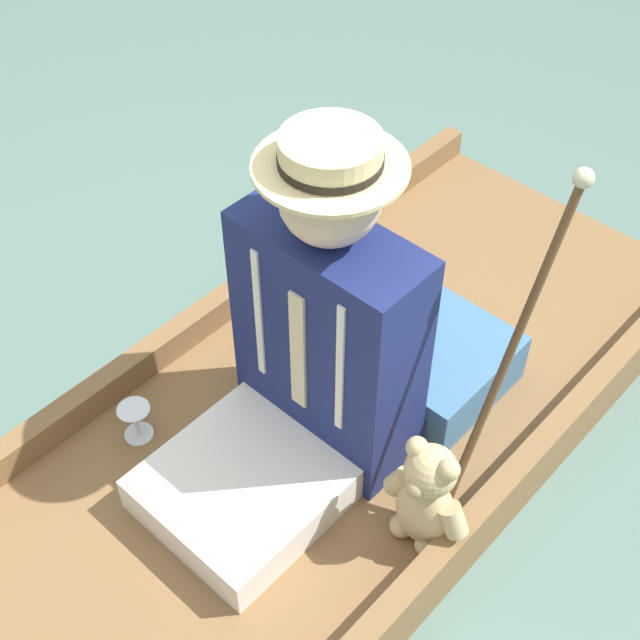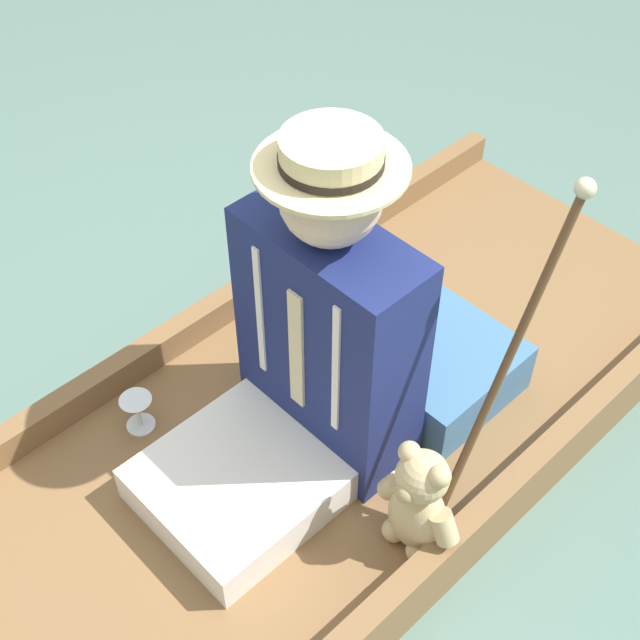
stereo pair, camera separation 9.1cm
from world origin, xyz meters
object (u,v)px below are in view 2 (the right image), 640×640
(teddy_bear, at_px, (418,503))
(wine_glass, at_px, (137,407))
(seated_person, at_px, (310,351))
(walking_cane, at_px, (513,349))

(teddy_bear, height_order, wine_glass, teddy_bear)
(seated_person, relative_size, walking_cane, 1.03)
(wine_glass, bearing_deg, seated_person, -140.10)
(seated_person, distance_m, teddy_bear, 0.43)
(teddy_bear, distance_m, walking_cane, 0.43)
(walking_cane, bearing_deg, teddy_bear, 85.67)
(seated_person, relative_size, wine_glass, 8.46)
(teddy_bear, xyz_separation_m, walking_cane, (-0.02, -0.24, 0.36))
(seated_person, xyz_separation_m, teddy_bear, (-0.38, 0.03, -0.20))
(seated_person, distance_m, walking_cane, 0.48)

